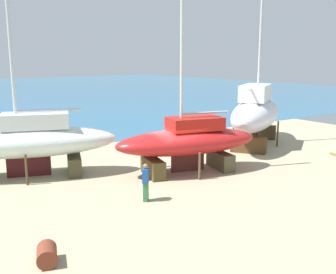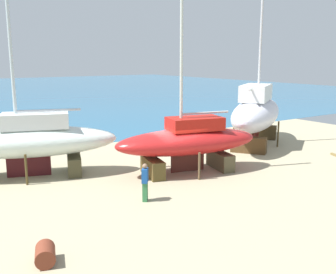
% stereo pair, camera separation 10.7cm
% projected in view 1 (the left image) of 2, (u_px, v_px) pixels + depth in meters
% --- Properties ---
extents(ground_plane, '(42.91, 42.91, 0.00)m').
position_uv_depth(ground_plane, '(195.00, 180.00, 20.06)').
color(ground_plane, tan).
extents(sailboat_small_center, '(8.46, 4.41, 11.80)m').
position_uv_depth(sailboat_small_center, '(188.00, 141.00, 21.23)').
color(sailboat_small_center, brown).
rests_on(sailboat_small_center, ground).
extents(sailboat_mid_port, '(9.64, 5.56, 14.83)m').
position_uv_depth(sailboat_mid_port, '(28.00, 141.00, 20.38)').
color(sailboat_mid_port, brown).
rests_on(sailboat_mid_port, ground).
extents(sailboat_large_starboard, '(9.92, 7.97, 17.05)m').
position_uv_depth(sailboat_large_starboard, '(256.00, 112.00, 27.77)').
color(sailboat_large_starboard, '#463820').
rests_on(sailboat_large_starboard, ground).
extents(worker, '(0.46, 0.49, 1.69)m').
position_uv_depth(worker, '(146.00, 182.00, 17.01)').
color(worker, '#337544').
rests_on(worker, ground).
extents(barrel_rust_near, '(0.83, 1.03, 0.60)m').
position_uv_depth(barrel_rust_near, '(47.00, 254.00, 11.88)').
color(barrel_rust_near, brown).
rests_on(barrel_rust_near, ground).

